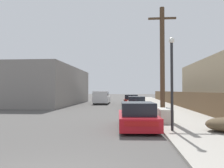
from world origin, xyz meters
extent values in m
cube|color=#9E998E|center=(5.30, 23.50, 0.06)|extent=(4.20, 63.00, 0.12)
cube|color=silver|center=(3.73, 8.68, 0.48)|extent=(0.68, 1.64, 0.71)
cube|color=white|center=(3.73, 8.68, 0.85)|extent=(0.66, 1.57, 0.03)
cube|color=#333335|center=(3.92, 9.19, 0.88)|extent=(0.03, 0.20, 0.02)
cube|color=gray|center=(3.73, 8.95, 0.87)|extent=(0.69, 0.07, 0.01)
cube|color=gray|center=(3.73, 8.44, 0.87)|extent=(0.69, 0.07, 0.01)
cube|color=red|center=(2.12, 7.22, 0.43)|extent=(2.02, 4.38, 0.59)
cube|color=black|center=(2.14, 6.84, 1.02)|extent=(1.65, 2.14, 0.59)
cube|color=#B21414|center=(2.23, 5.07, 0.53)|extent=(1.40, 0.10, 0.21)
cylinder|color=black|center=(1.27, 8.51, 0.31)|extent=(0.23, 0.62, 0.61)
cylinder|color=black|center=(2.83, 8.59, 0.31)|extent=(0.23, 0.62, 0.61)
cylinder|color=black|center=(1.41, 5.85, 0.31)|extent=(0.23, 0.62, 0.61)
cylinder|color=black|center=(2.96, 5.93, 0.31)|extent=(0.23, 0.62, 0.61)
cube|color=gray|center=(2.40, 17.70, 0.47)|extent=(1.81, 4.25, 0.65)
cube|color=black|center=(2.40, 17.53, 1.05)|extent=(1.54, 2.38, 0.51)
cube|color=#B21414|center=(2.42, 15.57, 0.58)|extent=(1.38, 0.04, 0.23)
cylinder|color=black|center=(1.62, 19.00, 0.32)|extent=(0.21, 0.65, 0.64)
cylinder|color=black|center=(3.15, 19.02, 0.32)|extent=(0.21, 0.65, 0.64)
cylinder|color=black|center=(1.65, 16.38, 0.32)|extent=(0.21, 0.65, 0.64)
cylinder|color=black|center=(3.17, 16.40, 0.32)|extent=(0.21, 0.65, 0.64)
cube|color=#5B1E19|center=(1.91, 24.45, 0.48)|extent=(1.96, 4.59, 0.68)
cube|color=black|center=(1.92, 24.26, 1.09)|extent=(1.65, 2.58, 0.53)
cube|color=#B21414|center=(1.97, 22.16, 0.60)|extent=(1.45, 0.06, 0.24)
cylinder|color=black|center=(1.07, 25.84, 0.32)|extent=(0.21, 0.63, 0.63)
cylinder|color=black|center=(2.69, 25.87, 0.32)|extent=(0.21, 0.63, 0.63)
cylinder|color=black|center=(1.14, 23.02, 0.32)|extent=(0.21, 0.63, 0.63)
cylinder|color=black|center=(2.76, 23.06, 0.32)|extent=(0.21, 0.63, 0.63)
cube|color=silver|center=(-2.21, 27.34, 0.62)|extent=(2.22, 5.65, 0.85)
cube|color=silver|center=(-2.17, 25.80, 1.40)|extent=(2.03, 2.57, 0.73)
cube|color=black|center=(-2.17, 25.80, 1.42)|extent=(2.07, 2.52, 0.40)
cylinder|color=black|center=(-1.28, 25.63, 0.38)|extent=(0.28, 0.77, 0.76)
cylinder|color=black|center=(-3.06, 25.59, 0.38)|extent=(0.28, 0.77, 0.76)
cylinder|color=black|center=(-1.37, 29.10, 0.38)|extent=(0.28, 0.77, 0.76)
cylinder|color=black|center=(-3.14, 29.06, 0.38)|extent=(0.28, 0.77, 0.76)
cylinder|color=#4C3826|center=(3.89, 10.52, 3.72)|extent=(0.30, 0.30, 7.21)
cube|color=#4C3826|center=(3.89, 10.52, 6.61)|extent=(1.80, 0.12, 0.12)
cylinder|color=#232326|center=(3.63, 6.02, 2.06)|extent=(0.12, 0.12, 3.87)
sphere|color=white|center=(3.63, 6.02, 4.12)|extent=(0.26, 0.26, 0.26)
cube|color=brown|center=(7.25, 22.72, 0.93)|extent=(0.08, 41.92, 1.62)
cube|color=gray|center=(-8.97, 25.35, 2.49)|extent=(7.00, 16.97, 4.98)
camera|label=1|loc=(1.77, -3.84, 1.89)|focal=35.00mm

